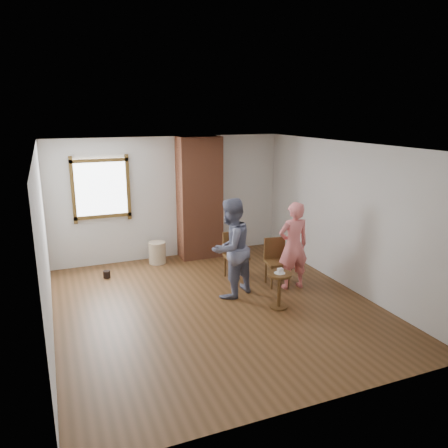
# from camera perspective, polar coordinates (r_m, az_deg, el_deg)

# --- Properties ---
(ground) EXTENTS (5.50, 5.50, 0.00)m
(ground) POSITION_cam_1_polar(r_m,az_deg,el_deg) (7.32, -1.13, -10.59)
(ground) COLOR brown
(ground) RESTS_ON ground
(room_shell) EXTENTS (5.04, 5.52, 2.62)m
(room_shell) POSITION_cam_1_polar(r_m,az_deg,el_deg) (7.29, -3.32, 4.26)
(room_shell) COLOR silver
(room_shell) RESTS_ON ground
(brick_chimney) EXTENTS (0.90, 0.50, 2.60)m
(brick_chimney) POSITION_cam_1_polar(r_m,az_deg,el_deg) (9.35, -3.22, 3.40)
(brick_chimney) COLOR #A05638
(brick_chimney) RESTS_ON ground
(stoneware_crock) EXTENTS (0.42, 0.42, 0.46)m
(stoneware_crock) POSITION_cam_1_polar(r_m,az_deg,el_deg) (9.27, -8.71, -3.71)
(stoneware_crock) COLOR tan
(stoneware_crock) RESTS_ON ground
(dark_pot) EXTENTS (0.15, 0.15, 0.14)m
(dark_pot) POSITION_cam_1_polar(r_m,az_deg,el_deg) (8.72, -15.06, -6.37)
(dark_pot) COLOR black
(dark_pot) RESTS_ON ground
(dining_chair_left) EXTENTS (0.43, 0.43, 0.88)m
(dining_chair_left) POSITION_cam_1_polar(r_m,az_deg,el_deg) (8.32, 1.45, -3.76)
(dining_chair_left) COLOR brown
(dining_chair_left) RESTS_ON ground
(dining_chair_right) EXTENTS (0.46, 0.46, 0.86)m
(dining_chair_right) POSITION_cam_1_polar(r_m,az_deg,el_deg) (8.07, 6.84, -4.54)
(dining_chair_right) COLOR brown
(dining_chair_right) RESTS_ON ground
(side_table) EXTENTS (0.40, 0.40, 0.60)m
(side_table) POSITION_cam_1_polar(r_m,az_deg,el_deg) (7.13, 7.23, -7.86)
(side_table) COLOR brown
(side_table) RESTS_ON ground
(cake_plate) EXTENTS (0.18, 0.18, 0.01)m
(cake_plate) POSITION_cam_1_polar(r_m,az_deg,el_deg) (7.06, 7.28, -6.35)
(cake_plate) COLOR white
(cake_plate) RESTS_ON side_table
(cake_slice) EXTENTS (0.08, 0.07, 0.06)m
(cake_slice) POSITION_cam_1_polar(r_m,az_deg,el_deg) (7.05, 7.36, -6.08)
(cake_slice) COLOR white
(cake_slice) RESTS_ON cake_plate
(man) EXTENTS (1.04, 0.96, 1.72)m
(man) POSITION_cam_1_polar(r_m,az_deg,el_deg) (7.39, 0.88, -3.17)
(man) COLOR #161B3D
(man) RESTS_ON ground
(person_pink) EXTENTS (0.60, 0.41, 1.59)m
(person_pink) POSITION_cam_1_polar(r_m,az_deg,el_deg) (7.84, 9.04, -2.81)
(person_pink) COLOR #F47A7B
(person_pink) RESTS_ON ground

